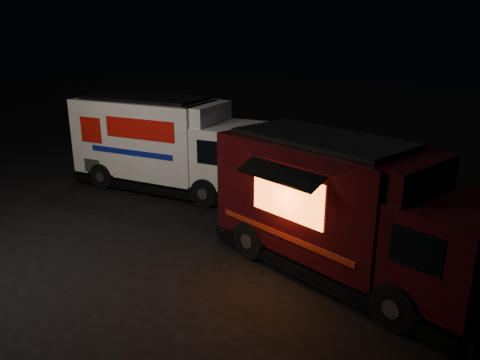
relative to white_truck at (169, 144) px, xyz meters
name	(u,v)px	position (x,y,z in m)	size (l,w,h in m)	color
ground	(167,238)	(2.74, -3.08, -1.54)	(80.00, 80.00, 0.00)	black
white_truck	(169,144)	(0.00, 0.00, 0.00)	(6.79, 2.32, 3.08)	white
red_truck	(349,210)	(7.23, -2.11, -0.05)	(6.41, 2.36, 2.98)	#34090D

